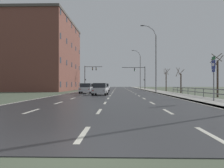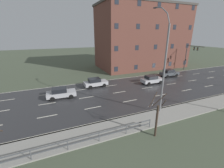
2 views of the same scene
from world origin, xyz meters
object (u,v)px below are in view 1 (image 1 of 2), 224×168
at_px(street_lamp_distant, 140,70).
at_px(brick_building, 45,56).
at_px(car_near_right, 100,89).
at_px(car_far_left, 86,88).
at_px(traffic_signal_right, 140,74).
at_px(car_near_left, 105,87).
at_px(street_lamp_midground, 155,60).
at_px(highway_sign, 214,73).
at_px(car_far_right, 95,87).
at_px(traffic_signal_left, 89,73).

distance_m(street_lamp_distant, brick_building, 28.62).
height_order(car_near_right, car_far_left, same).
bearing_deg(car_far_left, traffic_signal_right, 63.86).
relative_size(street_lamp_distant, car_near_left, 2.83).
relative_size(car_near_right, car_far_left, 1.01).
xyz_separation_m(street_lamp_distant, traffic_signal_right, (-0.71, -9.40, -1.67)).
xyz_separation_m(car_far_left, car_near_left, (2.38, 10.32, 0.00)).
height_order(street_lamp_midground, car_near_right, street_lamp_midground).
bearing_deg(brick_building, street_lamp_distant, 34.96).
bearing_deg(traffic_signal_right, highway_sign, -87.72).
bearing_deg(brick_building, car_near_left, -24.69).
xyz_separation_m(street_lamp_midground, brick_building, (-23.37, 12.33, 2.27)).
relative_size(highway_sign, car_near_right, 0.86).
relative_size(street_lamp_distant, brick_building, 0.50).
distance_m(car_near_right, car_far_right, 23.15).
height_order(street_lamp_distant, car_far_right, street_lamp_distant).
relative_size(traffic_signal_right, car_far_left, 1.46).
relative_size(car_far_right, brick_building, 0.17).
height_order(street_lamp_midground, car_far_right, street_lamp_midground).
height_order(car_far_right, brick_building, brick_building).
bearing_deg(car_far_right, car_far_left, -88.95).
bearing_deg(traffic_signal_right, brick_building, -162.98).
relative_size(street_lamp_distant, car_far_right, 2.85).
bearing_deg(traffic_signal_left, traffic_signal_right, -5.46).
bearing_deg(traffic_signal_left, car_near_right, -80.09).
distance_m(highway_sign, traffic_signal_left, 45.67).
relative_size(street_lamp_midground, street_lamp_distant, 1.01).
bearing_deg(brick_building, street_lamp_midground, -27.81).
bearing_deg(street_lamp_midground, car_far_left, -158.51).
xyz_separation_m(traffic_signal_right, car_far_left, (-10.82, -23.80, -3.24)).
bearing_deg(street_lamp_distant, traffic_signal_left, -150.33).
bearing_deg(traffic_signal_left, brick_building, -137.99).
xyz_separation_m(traffic_signal_left, brick_building, (-9.14, -8.24, 3.70)).
bearing_deg(car_far_left, street_lamp_distant, 69.16).
bearing_deg(traffic_signal_right, car_far_left, -114.45).
relative_size(traffic_signal_right, car_near_right, 1.44).
height_order(street_lamp_midground, street_lamp_distant, street_lamp_midground).
bearing_deg(car_far_left, car_near_left, 75.32).
bearing_deg(highway_sign, car_near_left, 109.68).
bearing_deg(traffic_signal_left, street_lamp_midground, -55.33).
distance_m(street_lamp_midground, brick_building, 26.52).
xyz_separation_m(highway_sign, car_far_right, (-12.72, 34.82, -1.50)).
bearing_deg(car_near_right, street_lamp_midground, 53.32).
distance_m(car_near_right, brick_building, 28.12).
height_order(street_lamp_distant, car_near_right, street_lamp_distant).
relative_size(street_lamp_midground, brick_building, 0.50).
bearing_deg(car_far_right, traffic_signal_left, 107.03).
bearing_deg(car_near_right, car_far_right, 100.32).
height_order(highway_sign, car_near_right, highway_sign).
bearing_deg(car_far_left, street_lamp_midground, 19.80).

